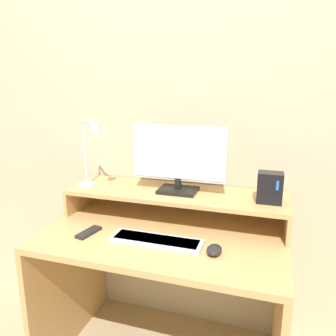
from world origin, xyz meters
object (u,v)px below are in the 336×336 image
(desk_lamp, at_px, (90,153))
(keyboard, at_px, (155,240))
(remote_control, at_px, (89,232))
(mouse, at_px, (214,250))
(router_dock, at_px, (270,188))
(monitor, at_px, (178,158))

(desk_lamp, bearing_deg, keyboard, -25.95)
(keyboard, bearing_deg, remote_control, -177.42)
(mouse, bearing_deg, desk_lamp, 161.57)
(desk_lamp, xyz_separation_m, router_dock, (0.93, 0.06, -0.12))
(monitor, xyz_separation_m, remote_control, (-0.36, -0.32, -0.33))
(mouse, height_order, remote_control, mouse)
(desk_lamp, xyz_separation_m, keyboard, (0.45, -0.22, -0.34))
(monitor, bearing_deg, keyboard, -93.84)
(router_dock, bearing_deg, remote_control, -160.43)
(mouse, bearing_deg, router_dock, 55.21)
(monitor, xyz_separation_m, keyboard, (-0.02, -0.30, -0.32))
(router_dock, bearing_deg, mouse, -124.79)
(monitor, height_order, desk_lamp, desk_lamp)
(monitor, xyz_separation_m, mouse, (0.25, -0.32, -0.32))
(router_dock, distance_m, keyboard, 0.60)
(desk_lamp, bearing_deg, mouse, -18.43)
(remote_control, bearing_deg, monitor, 41.37)
(router_dock, height_order, remote_control, router_dock)
(keyboard, bearing_deg, monitor, 86.16)
(remote_control, bearing_deg, keyboard, 2.58)
(desk_lamp, height_order, keyboard, desk_lamp)
(monitor, relative_size, remote_control, 3.40)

